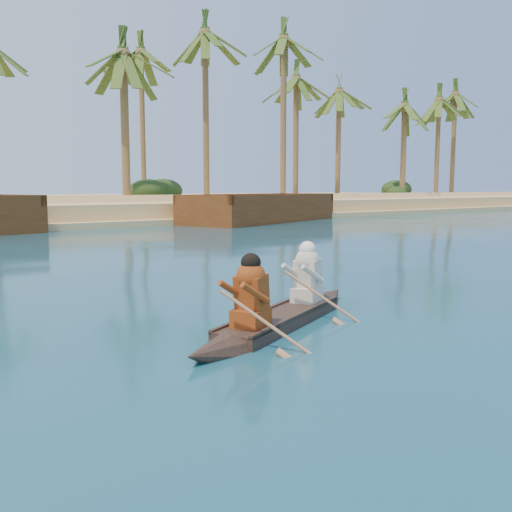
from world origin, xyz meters
TOP-DOWN VIEW (x-y plane):
  - ground at (0.00, 0.00)m, footprint 160.00×160.00m
  - canoe at (-3.36, -1.11)m, footprint 5.32×2.86m
  - barge_right at (14.59, 22.00)m, footprint 13.75×8.33m

SIDE VIEW (x-z plane):
  - ground at x=0.00m, z-range 0.00..0.00m
  - canoe at x=-3.36m, z-range -0.46..1.05m
  - barge_right at x=14.59m, z-range -0.33..1.85m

